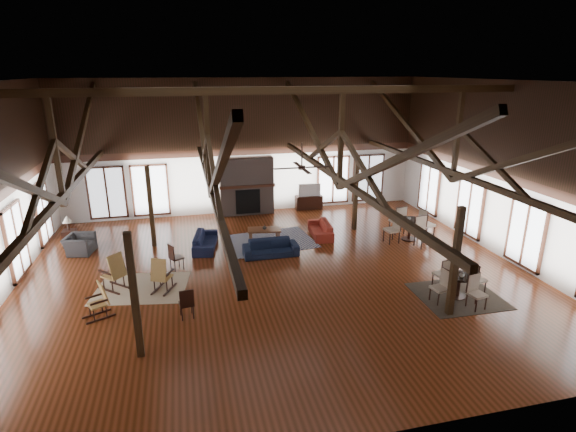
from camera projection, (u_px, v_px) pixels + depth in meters
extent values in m
plane|color=maroon|center=(278.00, 274.00, 14.55)|extent=(16.00, 16.00, 0.00)
cube|color=black|center=(276.00, 81.00, 12.68)|extent=(16.00, 14.00, 0.02)
cube|color=silver|center=(244.00, 147.00, 20.08)|extent=(16.00, 0.02, 6.00)
cube|color=silver|center=(369.00, 289.00, 7.14)|extent=(16.00, 0.02, 6.00)
cube|color=silver|center=(505.00, 171.00, 15.37)|extent=(0.02, 14.00, 6.00)
cube|color=#33210E|center=(276.00, 91.00, 12.76)|extent=(15.60, 0.18, 0.22)
cube|color=#33210E|center=(63.00, 195.00, 12.28)|extent=(0.16, 13.70, 0.18)
cube|color=#33210E|center=(55.00, 146.00, 11.86)|extent=(0.14, 0.14, 2.70)
cube|color=#33210E|center=(81.00, 133.00, 15.13)|extent=(0.15, 7.07, 3.12)
cube|color=#33210E|center=(11.00, 181.00, 8.66)|extent=(0.15, 7.07, 3.12)
cube|color=#33210E|center=(210.00, 187.00, 13.16)|extent=(0.16, 13.70, 0.18)
cube|color=#33210E|center=(208.00, 141.00, 12.74)|extent=(0.14, 0.14, 2.70)
cube|color=#33210E|center=(202.00, 130.00, 16.01)|extent=(0.15, 7.07, 3.12)
cube|color=#33210E|center=(219.00, 171.00, 9.54)|extent=(0.15, 7.07, 3.12)
cube|color=#33210E|center=(339.00, 179.00, 14.04)|extent=(0.16, 13.70, 0.18)
cube|color=#33210E|center=(341.00, 136.00, 13.62)|extent=(0.14, 0.14, 2.70)
cube|color=#33210E|center=(309.00, 127.00, 16.89)|extent=(0.15, 7.07, 3.12)
cube|color=#33210E|center=(392.00, 162.00, 10.42)|extent=(0.15, 7.07, 3.12)
cube|color=#33210E|center=(453.00, 173.00, 14.92)|extent=(0.16, 13.70, 0.18)
cube|color=#33210E|center=(458.00, 132.00, 14.50)|extent=(0.14, 0.14, 2.70)
cube|color=#33210E|center=(406.00, 124.00, 17.77)|extent=(0.15, 7.07, 3.12)
cube|color=#33210E|center=(538.00, 155.00, 11.30)|extent=(0.15, 7.07, 3.12)
cube|color=#33210E|center=(134.00, 297.00, 9.96)|extent=(0.16, 0.16, 3.05)
cube|color=#33210E|center=(455.00, 262.00, 11.72)|extent=(0.16, 0.16, 3.05)
cube|color=#33210E|center=(151.00, 207.00, 16.43)|extent=(0.16, 0.16, 3.05)
cube|color=#33210E|center=(356.00, 194.00, 18.19)|extent=(0.16, 0.16, 3.05)
cube|color=brown|center=(247.00, 186.00, 20.32)|extent=(2.40, 0.62, 2.60)
cube|color=black|center=(248.00, 202.00, 20.22)|extent=(1.10, 0.06, 1.10)
cube|color=#34190F|center=(247.00, 186.00, 20.04)|extent=(2.50, 0.20, 0.12)
cylinder|color=black|center=(302.00, 155.00, 12.47)|extent=(0.04, 0.04, 0.70)
cylinder|color=black|center=(302.00, 168.00, 12.58)|extent=(0.20, 0.20, 0.10)
cube|color=black|center=(317.00, 167.00, 12.68)|extent=(0.70, 0.12, 0.02)
cube|color=black|center=(298.00, 165.00, 13.00)|extent=(0.12, 0.70, 0.02)
cube|color=black|center=(286.00, 168.00, 12.48)|extent=(0.70, 0.12, 0.02)
cube|color=black|center=(306.00, 171.00, 12.16)|extent=(0.12, 0.70, 0.02)
imported|color=black|center=(271.00, 248.00, 15.94)|extent=(1.95, 0.76, 0.57)
imported|color=#131835|center=(205.00, 241.00, 16.61)|extent=(2.02, 1.07, 0.56)
imported|color=maroon|center=(320.00, 229.00, 17.89)|extent=(1.93, 0.93, 0.54)
cube|color=brown|center=(264.00, 230.00, 17.25)|extent=(1.35, 0.81, 0.06)
cube|color=brown|center=(252.00, 239.00, 17.01)|extent=(0.06, 0.06, 0.43)
cube|color=brown|center=(250.00, 235.00, 17.40)|extent=(0.06, 0.06, 0.43)
cube|color=brown|center=(279.00, 236.00, 17.25)|extent=(0.06, 0.06, 0.43)
cube|color=brown|center=(277.00, 233.00, 17.64)|extent=(0.06, 0.06, 0.43)
imported|color=#B2B2B2|center=(265.00, 227.00, 17.18)|extent=(0.20, 0.20, 0.17)
imported|color=#2B2A2D|center=(80.00, 244.00, 16.16)|extent=(1.17, 1.07, 0.66)
cube|color=black|center=(70.00, 238.00, 16.79)|extent=(0.47, 0.47, 0.63)
cylinder|color=black|center=(68.00, 225.00, 16.64)|extent=(0.08, 0.08, 0.38)
cone|color=beige|center=(67.00, 219.00, 16.56)|extent=(0.34, 0.34, 0.27)
cube|color=olive|center=(113.00, 275.00, 13.45)|extent=(0.71, 0.71, 0.05)
cube|color=olive|center=(117.00, 266.00, 13.23)|extent=(0.49, 0.51, 0.74)
cube|color=black|center=(109.00, 291.00, 13.40)|extent=(0.70, 0.66, 0.05)
cube|color=black|center=(120.00, 285.00, 13.75)|extent=(0.70, 0.66, 0.05)
cube|color=olive|center=(163.00, 277.00, 13.40)|extent=(0.62, 0.61, 0.05)
cube|color=olive|center=(158.00, 270.00, 13.10)|extent=(0.51, 0.37, 0.68)
cube|color=black|center=(158.00, 288.00, 13.56)|extent=(0.40, 0.78, 0.05)
cube|color=black|center=(170.00, 290.00, 13.48)|extent=(0.40, 0.78, 0.05)
cube|color=olive|center=(97.00, 305.00, 11.92)|extent=(0.56, 0.57, 0.04)
cube|color=olive|center=(103.00, 292.00, 11.95)|extent=(0.34, 0.46, 0.62)
cube|color=black|center=(101.00, 319.00, 11.90)|extent=(0.70, 0.38, 0.04)
cube|color=black|center=(97.00, 314.00, 12.16)|extent=(0.70, 0.38, 0.04)
cube|color=black|center=(177.00, 258.00, 14.79)|extent=(0.52, 0.52, 0.05)
cube|color=black|center=(171.00, 252.00, 14.61)|extent=(0.21, 0.36, 0.50)
cylinder|color=black|center=(177.00, 263.00, 14.85)|extent=(0.03, 0.03, 0.41)
cube|color=black|center=(186.00, 304.00, 11.91)|extent=(0.42, 0.42, 0.04)
cube|color=black|center=(187.00, 299.00, 11.69)|extent=(0.37, 0.08, 0.49)
cylinder|color=black|center=(187.00, 310.00, 11.97)|extent=(0.03, 0.03, 0.40)
cylinder|color=black|center=(460.00, 276.00, 12.88)|extent=(0.80, 0.80, 0.04)
cylinder|color=black|center=(458.00, 286.00, 12.98)|extent=(0.10, 0.10, 0.65)
cylinder|color=black|center=(457.00, 296.00, 13.08)|extent=(0.48, 0.48, 0.04)
cylinder|color=black|center=(410.00, 220.00, 17.28)|extent=(0.94, 0.94, 0.04)
cylinder|color=black|center=(409.00, 230.00, 17.41)|extent=(0.10, 0.10, 0.78)
cylinder|color=black|center=(409.00, 239.00, 17.53)|extent=(0.56, 0.56, 0.04)
imported|color=#B2B2B2|center=(462.00, 275.00, 12.77)|extent=(0.17, 0.17, 0.11)
imported|color=#B2B2B2|center=(409.00, 219.00, 17.20)|extent=(0.15, 0.15, 0.10)
cube|color=black|center=(309.00, 202.00, 21.34)|extent=(1.26, 0.47, 0.63)
imported|color=#B2B2B2|center=(309.00, 190.00, 21.15)|extent=(1.05, 0.19, 0.60)
cube|color=tan|center=(142.00, 288.00, 13.64)|extent=(2.98, 2.51, 0.01)
cube|color=#191E47|center=(270.00, 241.00, 17.32)|extent=(3.53, 2.82, 0.01)
cube|color=#2A231C|center=(458.00, 296.00, 13.15)|extent=(2.39, 2.18, 0.01)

